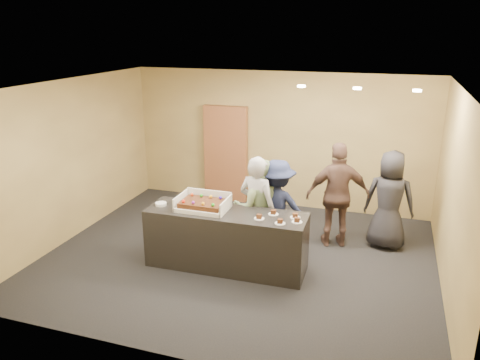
{
  "coord_description": "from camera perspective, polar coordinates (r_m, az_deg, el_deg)",
  "views": [
    {
      "loc": [
        2.11,
        -6.38,
        3.5
      ],
      "look_at": [
        0.01,
        0.0,
        1.29
      ],
      "focal_mm": 35.0,
      "sensor_mm": 36.0,
      "label": 1
    }
  ],
  "objects": [
    {
      "name": "storage_cabinet",
      "position": [
        9.68,
        -1.75,
        3.19
      ],
      "size": [
        0.91,
        0.15,
        1.99
      ],
      "primitive_type": "cube",
      "color": "brown",
      "rests_on": "floor"
    },
    {
      "name": "person_sage_man",
      "position": [
        7.35,
        2.17,
        -3.39
      ],
      "size": [
        0.94,
        0.84,
        1.59
      ],
      "primitive_type": "imported",
      "rotation": [
        0.0,
        0.0,
        3.5
      ],
      "color": "#93AE7B",
      "rests_on": "floor"
    },
    {
      "name": "sheet_cake",
      "position": [
        7.0,
        -4.55,
        -2.83
      ],
      "size": [
        0.64,
        0.44,
        0.12
      ],
      "color": "#3D1C0E",
      "rests_on": "cake_box"
    },
    {
      "name": "slice_b",
      "position": [
        6.83,
        4.09,
        -4.01
      ],
      "size": [
        0.15,
        0.15,
        0.07
      ],
      "color": "white",
      "rests_on": "serving_counter"
    },
    {
      "name": "ceiling_spotlights",
      "position": [
        6.95,
        14.09,
        10.79
      ],
      "size": [
        1.72,
        0.12,
        0.03
      ],
      "color": "#FFEAC6",
      "rests_on": "ceiling"
    },
    {
      "name": "person_server_grey",
      "position": [
        7.23,
        2.1,
        -3.47
      ],
      "size": [
        0.69,
        0.54,
        1.67
      ],
      "primitive_type": "imported",
      "rotation": [
        0.0,
        0.0,
        2.89
      ],
      "color": "#A3A3A8",
      "rests_on": "floor"
    },
    {
      "name": "slice_d",
      "position": [
        6.75,
        6.75,
        -4.4
      ],
      "size": [
        0.15,
        0.15,
        0.07
      ],
      "color": "white",
      "rests_on": "serving_counter"
    },
    {
      "name": "slice_a",
      "position": [
        6.67,
        2.35,
        -4.56
      ],
      "size": [
        0.15,
        0.15,
        0.07
      ],
      "color": "white",
      "rests_on": "serving_counter"
    },
    {
      "name": "serving_counter",
      "position": [
        7.09,
        -1.7,
        -7.3
      ],
      "size": [
        2.41,
        0.75,
        0.9
      ],
      "primitive_type": "cube",
      "rotation": [
        0.0,
        0.0,
        0.02
      ],
      "color": "black",
      "rests_on": "floor"
    },
    {
      "name": "plate_stack",
      "position": [
        7.26,
        -9.61,
        -2.9
      ],
      "size": [
        0.17,
        0.17,
        0.04
      ],
      "primitive_type": "cylinder",
      "color": "white",
      "rests_on": "serving_counter"
    },
    {
      "name": "person_dark_suit",
      "position": [
        7.97,
        17.74,
        -2.34
      ],
      "size": [
        0.83,
        0.57,
        1.65
      ],
      "primitive_type": "imported",
      "rotation": [
        0.0,
        0.0,
        3.09
      ],
      "color": "#232227",
      "rests_on": "floor"
    },
    {
      "name": "slice_e",
      "position": [
        6.6,
        6.97,
        -4.93
      ],
      "size": [
        0.15,
        0.15,
        0.07
      ],
      "color": "white",
      "rests_on": "serving_counter"
    },
    {
      "name": "room",
      "position": [
        7.06,
        -0.11,
        0.44
      ],
      "size": [
        6.04,
        6.0,
        2.7
      ],
      "color": "black",
      "rests_on": "ground"
    },
    {
      "name": "person_brown_extra",
      "position": [
        7.8,
        11.84,
        -1.83
      ],
      "size": [
        1.11,
        0.72,
        1.76
      ],
      "primitive_type": "imported",
      "rotation": [
        0.0,
        0.0,
        3.44
      ],
      "color": "brown",
      "rests_on": "floor"
    },
    {
      "name": "slice_c",
      "position": [
        6.53,
        4.91,
        -5.12
      ],
      "size": [
        0.15,
        0.15,
        0.07
      ],
      "color": "white",
      "rests_on": "serving_counter"
    },
    {
      "name": "cake_box",
      "position": [
        7.04,
        -4.45,
        -3.13
      ],
      "size": [
        0.75,
        0.52,
        0.22
      ],
      "color": "white",
      "rests_on": "serving_counter"
    },
    {
      "name": "person_navy_man",
      "position": [
        7.41,
        4.51,
        -3.4
      ],
      "size": [
        1.07,
        0.68,
        1.56
      ],
      "primitive_type": "imported",
      "rotation": [
        0.0,
        0.0,
        3.25
      ],
      "color": "#1A213E",
      "rests_on": "floor"
    }
  ]
}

